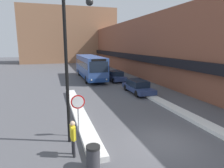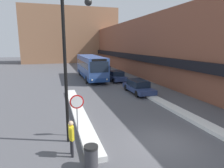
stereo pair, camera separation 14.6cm
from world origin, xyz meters
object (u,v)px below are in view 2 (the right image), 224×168
stop_sign (77,106)px  street_lamp (70,56)px  city_bus (91,67)px  parked_car_front (138,86)px  parked_car_back (104,70)px  trash_bin (91,157)px  pedestrian (71,135)px  parked_car_middle (116,76)px

stop_sign → street_lamp: size_ratio=0.32×
city_bus → street_lamp: 19.78m
parked_car_front → street_lamp: street_lamp is taller
parked_car_front → parked_car_back: bearing=90.0°
trash_bin → stop_sign: bearing=93.2°
stop_sign → city_bus: bearing=77.2°
city_bus → parked_car_front: size_ratio=2.38×
parked_car_front → trash_bin: size_ratio=5.08×
parked_car_back → pedestrian: size_ratio=2.55×
parked_car_middle → stop_sign: stop_sign is taller
parked_car_middle → city_bus: bearing=136.8°
street_lamp → trash_bin: (0.47, -2.56, -3.95)m
parked_car_back → street_lamp: street_lamp is taller
city_bus → trash_bin: bearing=-100.6°
city_bus → street_lamp: (-4.51, -19.08, 2.63)m
trash_bin → pedestrian: bearing=120.8°
city_bus → parked_car_front: city_bus is taller
parked_car_back → street_lamp: bearing=-108.1°
stop_sign → trash_bin: bearing=-86.8°
parked_car_back → pedestrian: bearing=-107.6°
city_bus → parked_car_back: (3.06, 4.06, -1.08)m
parked_car_front → pedestrian: size_ratio=2.89×
parked_car_middle → stop_sign: bearing=-114.9°
city_bus → parked_car_middle: bearing=-43.2°
city_bus → stop_sign: city_bus is taller
city_bus → pedestrian: city_bus is taller
parked_car_front → stop_sign: (-7.27, -8.27, 1.00)m
street_lamp → pedestrian: street_lamp is taller
parked_car_front → pedestrian: pedestrian is taller
parked_car_middle → street_lamp: (-7.57, -16.21, 3.73)m
parked_car_back → parked_car_middle: bearing=-90.0°
parked_car_middle → pedestrian: bearing=-113.8°
parked_car_front → trash_bin: (-7.10, -11.34, -0.22)m
parked_car_back → trash_bin: bearing=-105.4°
parked_car_back → stop_sign: 23.78m
parked_car_front → parked_car_back: 14.35m
parked_car_middle → stop_sign: (-7.27, -15.69, 1.00)m
parked_car_front → pedestrian: (-7.77, -10.21, 0.31)m
parked_car_front → pedestrian: 12.84m
parked_car_middle → stop_sign: 17.32m
parked_car_middle → trash_bin: parked_car_middle is taller
street_lamp → parked_car_front: bearing=49.2°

